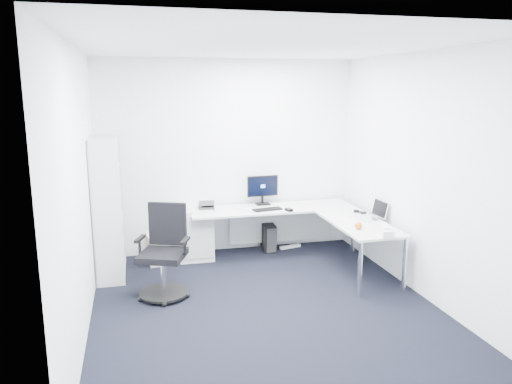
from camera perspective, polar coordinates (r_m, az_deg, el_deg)
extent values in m
plane|color=black|center=(5.45, 1.16, -13.20)|extent=(4.20, 4.20, 0.00)
plane|color=white|center=(4.95, 1.30, 16.40)|extent=(4.20, 4.20, 0.00)
cube|color=white|center=(7.05, -3.25, 4.03)|extent=(3.60, 0.02, 2.70)
cube|color=white|center=(3.11, 11.44, -6.28)|extent=(3.60, 0.02, 2.70)
cube|color=white|center=(4.89, -19.61, -0.14)|extent=(0.02, 4.20, 2.70)
cube|color=white|center=(5.76, 18.79, 1.65)|extent=(0.02, 4.20, 2.70)
cube|color=silver|center=(6.95, -7.01, -4.58)|extent=(0.46, 0.57, 0.70)
cube|color=black|center=(7.25, 1.39, -5.12)|extent=(0.20, 0.41, 0.38)
cube|color=beige|center=(6.85, -11.52, -6.38)|extent=(0.23, 0.42, 0.38)
cube|color=silver|center=(7.38, 3.93, -6.25)|extent=(0.34, 0.14, 0.04)
cube|color=black|center=(6.79, 1.31, -2.00)|extent=(0.41, 0.20, 0.02)
cube|color=black|center=(6.75, 3.78, -2.05)|extent=(0.10, 0.13, 0.04)
cube|color=silver|center=(6.28, 10.67, -3.39)|extent=(0.15, 0.42, 0.01)
sphere|color=#D05A12|center=(6.00, 11.63, -3.80)|extent=(0.09, 0.09, 0.09)
cube|color=silver|center=(5.81, 14.54, -4.48)|extent=(0.15, 0.25, 0.08)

